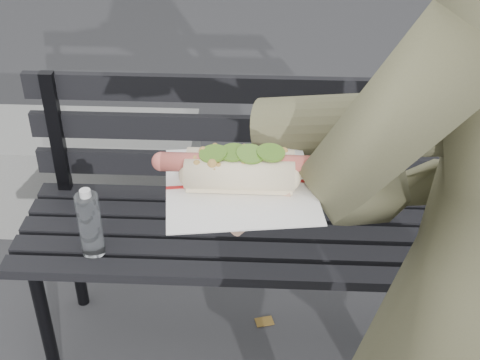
% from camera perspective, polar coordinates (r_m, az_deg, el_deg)
% --- Properties ---
extents(park_bench, '(1.50, 0.44, 0.88)m').
position_cam_1_polar(park_bench, '(1.98, 2.67, -2.13)').
color(park_bench, black).
rests_on(park_bench, ground).
extents(concrete_block, '(1.20, 0.40, 0.40)m').
position_cam_1_polar(concrete_block, '(2.84, -15.90, 0.70)').
color(concrete_block, slate).
rests_on(concrete_block, ground).
extents(held_hotdog, '(0.63, 0.30, 0.20)m').
position_cam_1_polar(held_hotdog, '(0.90, 12.56, 3.53)').
color(held_hotdog, brown).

